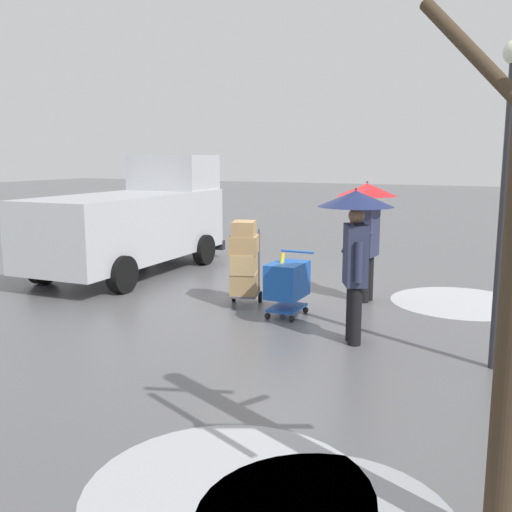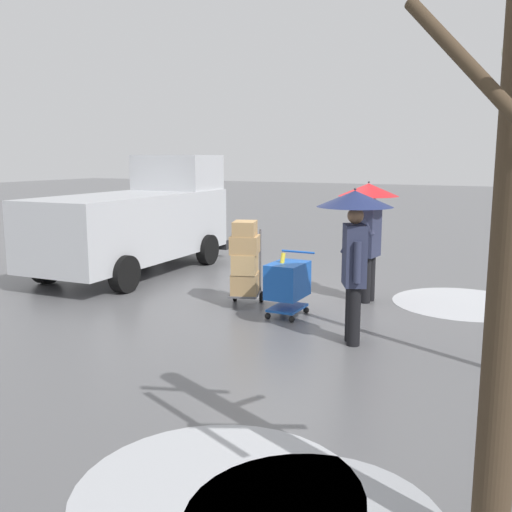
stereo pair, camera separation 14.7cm
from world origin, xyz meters
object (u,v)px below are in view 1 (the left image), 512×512
Objects in this scene: cargo_van_parked_right at (136,219)px; shopping_cart_vendor at (287,282)px; hand_dolly_boxes at (244,260)px; street_lamp at (507,173)px; pedestrian_black_side at (355,229)px; pedestrian_pink_side at (367,214)px.

shopping_cart_vendor is (-4.49, 1.97, -0.61)m from cargo_van_parked_right.
street_lamp is at bearing 161.88° from hand_dolly_boxes.
street_lamp reaches higher than shopping_cart_vendor.
cargo_van_parked_right reaches higher than pedestrian_black_side.
hand_dolly_boxes is at bearing -18.12° from street_lamp.
pedestrian_pink_side is 1.00× the size of pedestrian_black_side.
street_lamp is (-2.31, 2.55, 0.80)m from pedestrian_pink_side.
pedestrian_black_side is at bearing 154.42° from cargo_van_parked_right.
street_lamp is at bearing 161.40° from shopping_cart_vendor.
hand_dolly_boxes reaches higher than shopping_cart_vendor.
hand_dolly_boxes is (-3.57, 1.71, -0.38)m from cargo_van_parked_right.
shopping_cart_vendor is at bearing -18.60° from street_lamp.
pedestrian_pink_side reaches higher than hand_dolly_boxes.
street_lamp is (-7.68, 3.05, 1.19)m from cargo_van_parked_right.
hand_dolly_boxes is 0.69× the size of pedestrian_pink_side.
pedestrian_pink_side reaches higher than shopping_cart_vendor.
shopping_cart_vendor is 0.49× the size of pedestrian_black_side.
cargo_van_parked_right reaches higher than hand_dolly_boxes.
cargo_van_parked_right is 3.97m from hand_dolly_boxes.
cargo_van_parked_right is at bearing -23.76° from shopping_cart_vendor.
pedestrian_black_side is (-1.34, 0.81, 1.02)m from shopping_cart_vendor.
shopping_cart_vendor is at bearing -31.31° from pedestrian_black_side.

